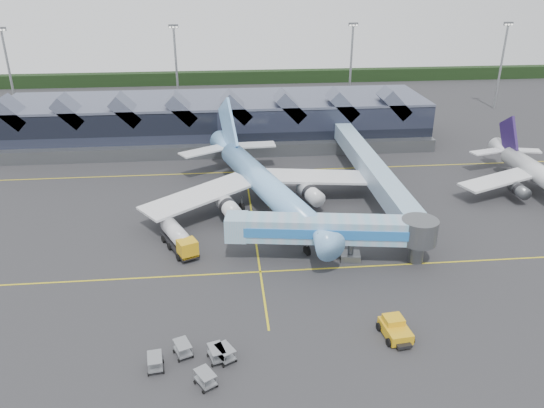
{
  "coord_description": "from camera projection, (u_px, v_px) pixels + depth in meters",
  "views": [
    {
      "loc": [
        -4.15,
        -65.92,
        35.84
      ],
      "look_at": [
        2.47,
        1.81,
        5.0
      ],
      "focal_mm": 35.0,
      "sensor_mm": 36.0,
      "label": 1
    }
  ],
  "objects": [
    {
      "name": "baggage_carts",
      "position": [
        197.0,
        359.0,
        51.53
      ],
      "size": [
        8.72,
        6.96,
        1.51
      ],
      "rotation": [
        0.0,
        0.0,
        0.29
      ],
      "color": "gray",
      "rests_on": "ground"
    },
    {
      "name": "regional_jet",
      "position": [
        541.0,
        175.0,
        89.15
      ],
      "size": [
        29.27,
        31.79,
        10.94
      ],
      "rotation": [
        0.0,
        0.0,
        0.01
      ],
      "color": "silver",
      "rests_on": "ground"
    },
    {
      "name": "terminal",
      "position": [
        217.0,
        120.0,
        115.38
      ],
      "size": [
        90.0,
        22.25,
        12.52
      ],
      "color": "black",
      "rests_on": "ground"
    },
    {
      "name": "main_airliner",
      "position": [
        262.0,
        181.0,
        84.33
      ],
      "size": [
        38.05,
        44.75,
        14.67
      ],
      "rotation": [
        0.0,
        0.0,
        0.29
      ],
      "color": "#72A6E8",
      "rests_on": "ground"
    },
    {
      "name": "pushback_tug",
      "position": [
        395.0,
        329.0,
        55.65
      ],
      "size": [
        3.24,
        4.7,
        1.98
      ],
      "rotation": [
        0.0,
        0.0,
        0.11
      ],
      "color": "gold",
      "rests_on": "ground"
    },
    {
      "name": "fuel_truck",
      "position": [
        178.0,
        237.0,
        72.58
      ],
      "size": [
        5.78,
        9.29,
        3.2
      ],
      "rotation": [
        0.0,
        0.0,
        0.42
      ],
      "color": "black",
      "rests_on": "ground"
    },
    {
      "name": "ground",
      "position": [
        256.0,
        242.0,
        74.92
      ],
      "size": [
        260.0,
        260.0,
        0.0
      ],
      "primitive_type": "plane",
      "color": "#28272A",
      "rests_on": "ground"
    },
    {
      "name": "light_masts",
      "position": [
        323.0,
        70.0,
        128.55
      ],
      "size": [
        132.4,
        42.56,
        22.45
      ],
      "color": "gray",
      "rests_on": "ground"
    },
    {
      "name": "tree_line_far",
      "position": [
        232.0,
        77.0,
        173.81
      ],
      "size": [
        260.0,
        4.0,
        4.0
      ],
      "primitive_type": "cube",
      "color": "black",
      "rests_on": "ground"
    },
    {
      "name": "jet_bridge",
      "position": [
        343.0,
        231.0,
        68.73
      ],
      "size": [
        27.4,
        7.78,
        6.22
      ],
      "rotation": [
        0.0,
        0.0,
        -0.15
      ],
      "color": "#7CB3CF",
      "rests_on": "ground"
    },
    {
      "name": "taxi_stripes",
      "position": [
        252.0,
        212.0,
        83.98
      ],
      "size": [
        120.0,
        60.0,
        0.01
      ],
      "color": "gold",
      "rests_on": "ground"
    }
  ]
}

